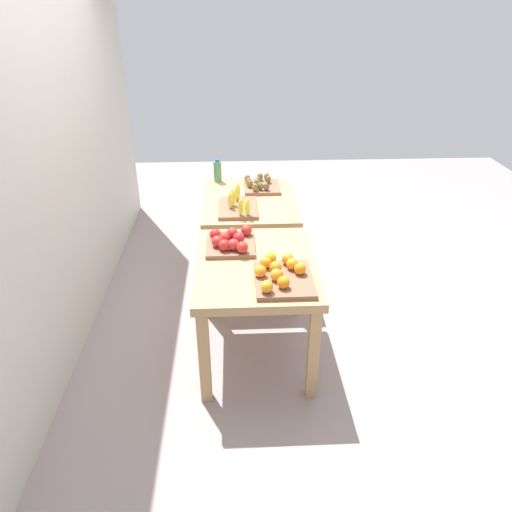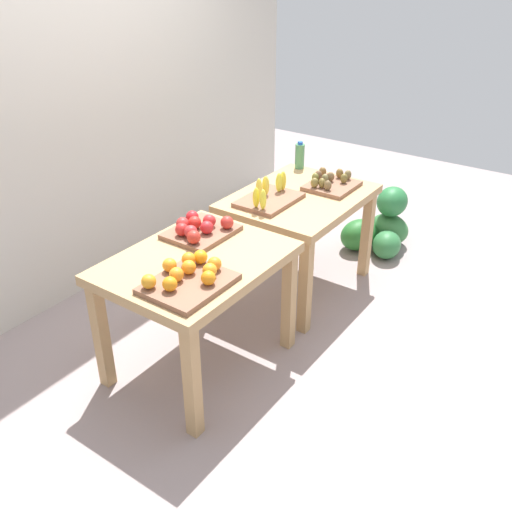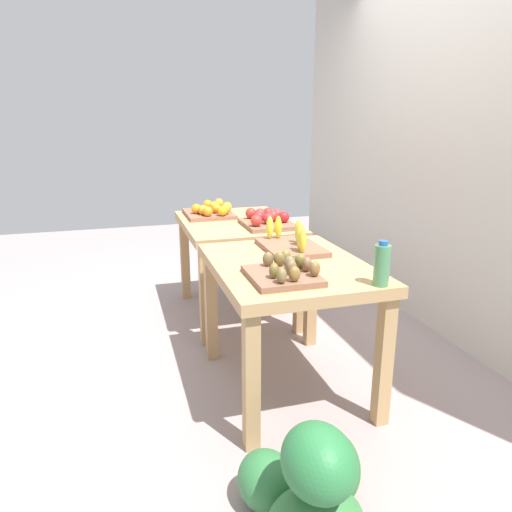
{
  "view_description": "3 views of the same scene",
  "coord_description": "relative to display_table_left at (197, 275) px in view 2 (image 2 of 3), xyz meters",
  "views": [
    {
      "loc": [
        -3.33,
        0.13,
        2.33
      ],
      "look_at": [
        -0.07,
        -0.03,
        0.53
      ],
      "focal_mm": 33.63,
      "sensor_mm": 36.0,
      "label": 1
    },
    {
      "loc": [
        -2.62,
        -1.86,
        2.29
      ],
      "look_at": [
        -0.01,
        -0.02,
        0.52
      ],
      "focal_mm": 39.5,
      "sensor_mm": 36.0,
      "label": 2
    },
    {
      "loc": [
        2.85,
        -0.86,
        1.5
      ],
      "look_at": [
        -0.07,
        0.01,
        0.61
      ],
      "focal_mm": 33.35,
      "sensor_mm": 36.0,
      "label": 3
    }
  ],
  "objects": [
    {
      "name": "kiwi_bin",
      "position": [
        1.37,
        -0.11,
        0.14
      ],
      "size": [
        0.36,
        0.33,
        0.1
      ],
      "color": "brown",
      "rests_on": "display_table_right"
    },
    {
      "name": "display_table_right",
      "position": [
        1.12,
        0.0,
        0.0
      ],
      "size": [
        1.04,
        0.8,
        0.75
      ],
      "color": "tan",
      "rests_on": "ground_plane"
    },
    {
      "name": "ground_plane",
      "position": [
        0.56,
        0.0,
        -0.64
      ],
      "size": [
        8.0,
        8.0,
        0.0
      ],
      "primitive_type": "plane",
      "color": "gray"
    },
    {
      "name": "back_wall",
      "position": [
        0.56,
        1.35,
        0.86
      ],
      "size": [
        4.4,
        0.12,
        3.0
      ],
      "primitive_type": "cube",
      "color": "beige",
      "rests_on": "ground_plane"
    },
    {
      "name": "watermelon_pile",
      "position": [
        2.07,
        -0.25,
        -0.45
      ],
      "size": [
        0.61,
        0.58,
        0.52
      ],
      "color": "#34743C",
      "rests_on": "ground_plane"
    },
    {
      "name": "orange_bin",
      "position": [
        -0.23,
        -0.15,
        0.15
      ],
      "size": [
        0.45,
        0.37,
        0.11
      ],
      "color": "brown",
      "rests_on": "display_table_left"
    },
    {
      "name": "apple_bin",
      "position": [
        0.23,
        0.17,
        0.15
      ],
      "size": [
        0.41,
        0.34,
        0.11
      ],
      "color": "brown",
      "rests_on": "display_table_left"
    },
    {
      "name": "display_table_left",
      "position": [
        0.0,
        0.0,
        0.0
      ],
      "size": [
        1.04,
        0.8,
        0.75
      ],
      "color": "tan",
      "rests_on": "ground_plane"
    },
    {
      "name": "banana_crate",
      "position": [
        0.89,
        0.11,
        0.15
      ],
      "size": [
        0.44,
        0.32,
        0.17
      ],
      "color": "brown",
      "rests_on": "display_table_right"
    },
    {
      "name": "water_bottle",
      "position": [
        1.58,
        0.28,
        0.21
      ],
      "size": [
        0.07,
        0.07,
        0.21
      ],
      "color": "#4C8C59",
      "rests_on": "display_table_right"
    }
  ]
}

